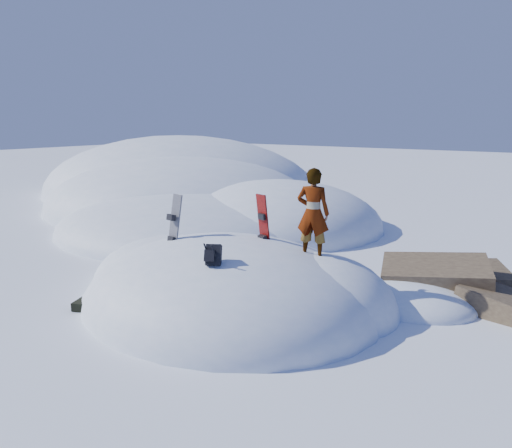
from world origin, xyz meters
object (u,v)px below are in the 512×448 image
Objects in this scene: backpack at (213,255)px; person at (313,213)px; snowboard_red at (264,230)px; snowboard_dark at (173,231)px.

backpack is 2.38m from person.
backpack is (0.21, -2.03, -0.11)m from snowboard_red.
snowboard_red is at bearing 65.59° from backpack.
snowboard_red is 2.05m from backpack.
snowboard_red is 0.98× the size of snowboard_dark.
snowboard_dark is 0.88× the size of person.
person is (3.02, 1.11, 0.57)m from snowboard_dark.
snowboard_red is 3.45× the size of backpack.
snowboard_dark is at bearing 6.73° from person.
backpack is at bearing -68.45° from snowboard_red.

